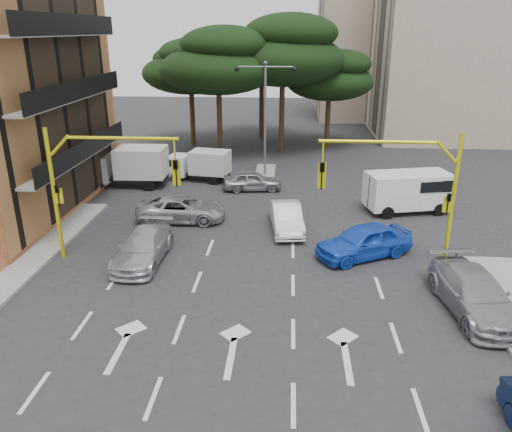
{
  "coord_description": "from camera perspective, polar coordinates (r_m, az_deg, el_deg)",
  "views": [
    {
      "loc": [
        1.72,
        -18.28,
        9.88
      ],
      "look_at": [
        0.21,
        3.73,
        1.6
      ],
      "focal_mm": 35.0,
      "sensor_mm": 36.0,
      "label": 1
    }
  ],
  "objects": [
    {
      "name": "pine_left_far",
      "position": [
        45.17,
        -7.47,
        16.64
      ],
      "size": [
        8.32,
        8.32,
        9.3
      ],
      "color": "#382616",
      "rests_on": "ground"
    },
    {
      "name": "signal_mast_left",
      "position": [
        22.79,
        -18.26,
        4.27
      ],
      "size": [
        5.79,
        0.37,
        6.0
      ],
      "color": "yellow",
      "rests_on": "ground"
    },
    {
      "name": "apartment_beige_far",
      "position": [
        63.3,
        14.92,
        18.55
      ],
      "size": [
        16.2,
        12.15,
        16.7
      ],
      "color": "tan",
      "rests_on": "ground"
    },
    {
      "name": "pine_right",
      "position": [
        44.51,
        8.52,
        15.64
      ],
      "size": [
        7.49,
        7.49,
        8.37
      ],
      "color": "#382616",
      "rests_on": "ground"
    },
    {
      "name": "car_silver_parked",
      "position": [
        20.28,
        23.7,
        -8.11
      ],
      "size": [
        2.64,
        5.31,
        1.48
      ],
      "primitive_type": "imported",
      "rotation": [
        0.0,
        0.0,
        0.11
      ],
      "color": "#93949A",
      "rests_on": "ground"
    },
    {
      "name": "pine_left_near",
      "position": [
        40.7,
        -4.29,
        17.32
      ],
      "size": [
        9.15,
        9.15,
        10.23
      ],
      "color": "#382616",
      "rests_on": "ground"
    },
    {
      "name": "box_truck_b",
      "position": [
        34.86,
        -6.48,
        5.78
      ],
      "size": [
        4.54,
        2.53,
        2.11
      ],
      "primitive_type": null,
      "rotation": [
        0.0,
        0.0,
        1.39
      ],
      "color": "white",
      "rests_on": "ground"
    },
    {
      "name": "pine_center",
      "position": [
        42.27,
        3.18,
        18.4
      ],
      "size": [
        9.98,
        9.98,
        11.16
      ],
      "color": "#382616",
      "rests_on": "ground"
    },
    {
      "name": "box_truck_a",
      "position": [
        34.32,
        -14.49,
        5.47
      ],
      "size": [
        5.42,
        2.39,
        2.64
      ],
      "primitive_type": null,
      "rotation": [
        0.0,
        0.0,
        1.6
      ],
      "color": "silver",
      "rests_on": "ground"
    },
    {
      "name": "car_silver_cross_a",
      "position": [
        27.53,
        -8.52,
        0.79
      ],
      "size": [
        4.86,
        2.35,
        1.33
      ],
      "primitive_type": "imported",
      "rotation": [
        0.0,
        0.0,
        1.6
      ],
      "color": "#A7ABAF",
      "rests_on": "ground"
    },
    {
      "name": "ground",
      "position": [
        20.85,
        -1.3,
        -7.72
      ],
      "size": [
        120.0,
        120.0,
        0.0
      ],
      "primitive_type": "plane",
      "color": "#28282B",
      "rests_on": "ground"
    },
    {
      "name": "pine_back",
      "position": [
        47.37,
        0.72,
        17.82
      ],
      "size": [
        9.15,
        9.15,
        10.23
      ],
      "color": "#382616",
      "rests_on": "ground"
    },
    {
      "name": "van_white",
      "position": [
        29.78,
        16.91,
        2.64
      ],
      "size": [
        5.02,
        3.13,
        2.33
      ],
      "primitive_type": null,
      "rotation": [
        0.0,
        0.0,
        -1.34
      ],
      "color": "white",
      "rests_on": "ground"
    },
    {
      "name": "street_lamp_center",
      "position": [
        34.61,
        1.06,
        13.18
      ],
      "size": [
        4.16,
        0.36,
        7.77
      ],
      "color": "slate",
      "rests_on": "median_strip"
    },
    {
      "name": "car_silver_wagon",
      "position": [
        23.03,
        -12.8,
        -3.5
      ],
      "size": [
        2.05,
        4.79,
        1.38
      ],
      "primitive_type": "imported",
      "rotation": [
        0.0,
        0.0,
        -0.03
      ],
      "color": "#AEB2B7",
      "rests_on": "ground"
    },
    {
      "name": "car_silver_cross_b",
      "position": [
        32.5,
        -0.41,
        4.07
      ],
      "size": [
        3.95,
        1.99,
        1.29
      ],
      "primitive_type": "imported",
      "rotation": [
        0.0,
        0.0,
        1.7
      ],
      "color": "gray",
      "rests_on": "ground"
    },
    {
      "name": "car_white_hatch",
      "position": [
        25.96,
        3.52,
        -0.19
      ],
      "size": [
        1.95,
        4.35,
        1.39
      ],
      "primitive_type": "imported",
      "rotation": [
        0.0,
        0.0,
        0.12
      ],
      "color": "silver",
      "rests_on": "ground"
    },
    {
      "name": "car_blue_compact",
      "position": [
        23.41,
        12.24,
        -2.8
      ],
      "size": [
        4.89,
        3.77,
        1.56
      ],
      "primitive_type": "imported",
      "rotation": [
        0.0,
        0.0,
        -1.08
      ],
      "color": "blue",
      "rests_on": "ground"
    },
    {
      "name": "signal_mast_right",
      "position": [
        21.74,
        17.31,
        3.62
      ],
      "size": [
        5.79,
        0.37,
        6.0
      ],
      "color": "yellow",
      "rests_on": "ground"
    },
    {
      "name": "apartment_beige_near",
      "position": [
        53.49,
        25.18,
        18.19
      ],
      "size": [
        20.2,
        12.15,
        18.7
      ],
      "color": "tan",
      "rests_on": "ground"
    },
    {
      "name": "median_strip",
      "position": [
        35.7,
        1.0,
        4.63
      ],
      "size": [
        1.4,
        6.0,
        0.15
      ],
      "primitive_type": "cube",
      "color": "gray",
      "rests_on": "ground"
    }
  ]
}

